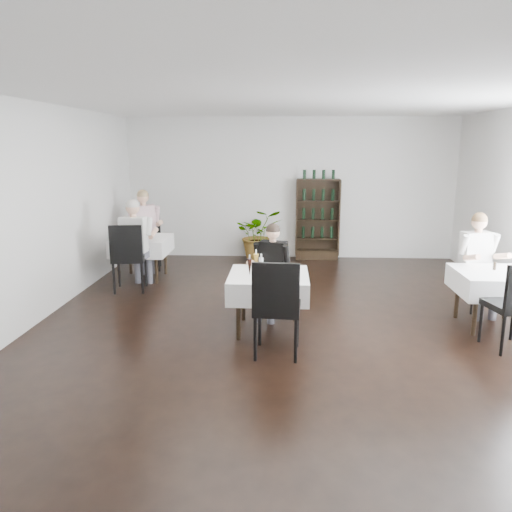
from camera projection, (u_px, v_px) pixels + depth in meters
The scene contains 22 objects.
room_shell at pixel (293, 219), 6.32m from camera, with size 9.00×9.00×9.00m.
wine_shelf at pixel (318, 220), 10.63m from camera, with size 0.90×0.28×1.75m.
main_table at pixel (269, 285), 6.53m from camera, with size 1.03×1.03×0.77m.
left_table at pixel (142, 245), 9.10m from camera, with size 0.98×0.98×0.77m.
right_table at pixel (494, 283), 6.65m from camera, with size 0.98×0.98×0.77m.
potted_tree at pixel (259, 234), 10.66m from camera, with size 0.98×0.85×1.09m, color #215E20.
main_chair_far at pixel (272, 280), 7.24m from camera, with size 0.41×0.41×0.87m.
main_chair_near at pixel (277, 303), 5.67m from camera, with size 0.56×0.57×1.16m.
left_chair_far at pixel (148, 238), 9.88m from camera, with size 0.58×0.58×1.08m.
left_chair_near at pixel (128, 253), 8.25m from camera, with size 0.59×0.60×1.15m.
right_chair_far at pixel (474, 275), 7.44m from camera, with size 0.50×0.50×0.90m.
diner_main at pixel (271, 264), 7.00m from camera, with size 0.57×0.61×1.35m.
diner_left_far at pixel (145, 224), 9.63m from camera, with size 0.71×0.74×1.58m.
diner_left_near at pixel (136, 237), 8.43m from camera, with size 0.60×0.60×1.54m.
diner_right_far at pixel (479, 256), 7.13m from camera, with size 0.61×0.64×1.48m.
plate_far at pixel (275, 270), 6.65m from camera, with size 0.33×0.33×0.08m.
plate_near at pixel (265, 277), 6.28m from camera, with size 0.28×0.28×0.07m.
pilsner_dark at pixel (250, 267), 6.41m from camera, with size 0.06×0.06×0.27m.
pilsner_lager at pixel (256, 263), 6.57m from camera, with size 0.07×0.07×0.31m.
coke_bottle at pixel (261, 265), 6.54m from camera, with size 0.07×0.07×0.25m.
napkin_cutlery at pixel (288, 277), 6.33m from camera, with size 0.22×0.22×0.02m.
pepper_mill at pixel (495, 266), 6.71m from camera, with size 0.04×0.04×0.11m, color black.
Camera 1 is at (-0.10, -6.29, 2.41)m, focal length 35.00 mm.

